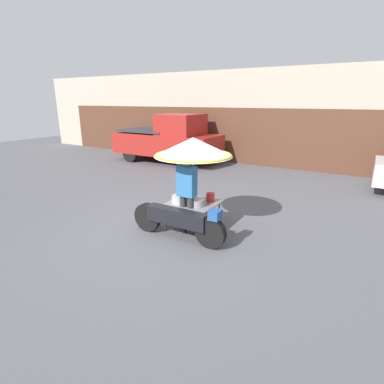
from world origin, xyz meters
TOP-DOWN VIEW (x-y plane):
  - ground_plane at (0.00, 0.00)m, footprint 36.00×36.00m
  - shopfront_building at (0.00, 8.62)m, footprint 28.00×2.06m
  - vendor_motorcycle_cart at (0.30, 0.36)m, footprint 2.14×1.63m
  - vendor_person at (0.32, 0.14)m, footprint 0.38×0.23m
  - pickup_truck at (-4.36, 6.19)m, footprint 4.84×1.95m

SIDE VIEW (x-z plane):
  - ground_plane at x=0.00m, z-range 0.00..0.00m
  - vendor_person at x=0.32m, z-range 0.11..1.79m
  - pickup_truck at x=-4.36m, z-range -0.06..2.09m
  - vendor_motorcycle_cart at x=0.30m, z-range 0.48..2.47m
  - shopfront_building at x=0.00m, z-range -0.01..3.95m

